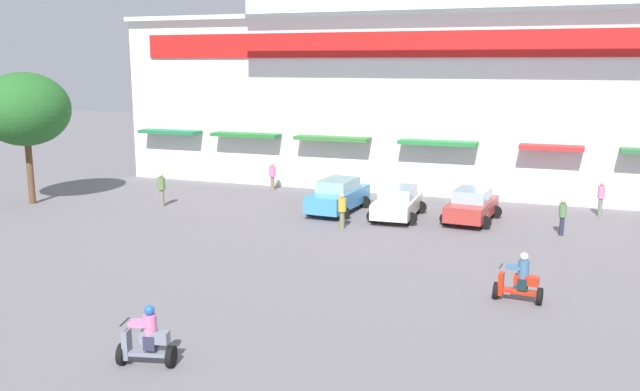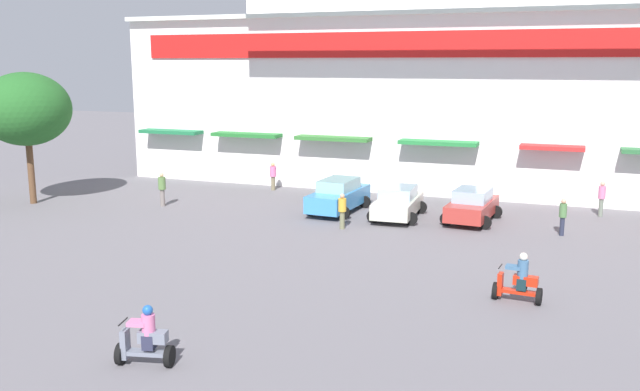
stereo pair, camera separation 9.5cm
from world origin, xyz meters
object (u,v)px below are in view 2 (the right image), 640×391
at_px(pedestrian_1, 162,187).
at_px(pedestrian_2, 602,196).
at_px(parked_car_2, 472,205).
at_px(pedestrian_0, 342,209).
at_px(plaza_tree_0, 26,109).
at_px(parked_car_1, 398,202).
at_px(parked_car_0, 339,196).
at_px(pedestrian_4, 563,215).
at_px(pedestrian_3, 273,175).
at_px(scooter_rider_1, 519,282).
at_px(scooter_rider_2, 145,340).

xyz_separation_m(pedestrian_1, pedestrian_2, (20.54, 5.26, 0.00)).
height_order(parked_car_2, pedestrian_0, pedestrian_0).
bearing_deg(parked_car_2, plaza_tree_0, -170.12).
relative_size(plaza_tree_0, parked_car_1, 1.59).
relative_size(pedestrian_0, pedestrian_1, 0.92).
bearing_deg(parked_car_0, plaza_tree_0, -166.72).
height_order(parked_car_2, pedestrian_4, pedestrian_4).
xyz_separation_m(pedestrian_0, pedestrian_2, (10.55, 6.58, 0.07)).
relative_size(parked_car_1, pedestrian_3, 2.65).
distance_m(parked_car_1, scooter_rider_1, 11.54).
relative_size(parked_car_1, scooter_rider_1, 2.70).
bearing_deg(parked_car_0, parked_car_1, -5.31).
relative_size(parked_car_0, pedestrian_0, 2.90).
bearing_deg(pedestrian_4, scooter_rider_2, -118.23).
distance_m(plaza_tree_0, pedestrian_2, 28.30).
xyz_separation_m(pedestrian_0, pedestrian_4, (8.95, 2.15, 0.01)).
bearing_deg(scooter_rider_2, plaza_tree_0, 139.72).
distance_m(plaza_tree_0, pedestrian_4, 25.97).
height_order(plaza_tree_0, parked_car_2, plaza_tree_0).
xyz_separation_m(parked_car_1, parked_car_2, (3.33, 0.43, 0.01)).
distance_m(scooter_rider_1, pedestrian_4, 9.03).
distance_m(pedestrian_1, pedestrian_3, 6.84).
bearing_deg(scooter_rider_1, pedestrian_2, 78.94).
bearing_deg(pedestrian_1, parked_car_2, 7.67).
bearing_deg(scooter_rider_2, parked_car_0, 94.17).
xyz_separation_m(parked_car_2, scooter_rider_1, (2.88, -10.16, -0.12)).
xyz_separation_m(parked_car_1, pedestrian_4, (7.22, -0.76, 0.16)).
distance_m(parked_car_2, pedestrian_4, 4.07).
distance_m(parked_car_1, pedestrian_2, 9.56).
xyz_separation_m(parked_car_0, scooter_rider_2, (1.29, -17.69, -0.17)).
bearing_deg(pedestrian_1, scooter_rider_1, -24.40).
relative_size(parked_car_1, scooter_rider_2, 2.76).
distance_m(parked_car_1, scooter_rider_2, 17.49).
relative_size(parked_car_1, pedestrian_1, 2.47).
distance_m(parked_car_2, pedestrian_2, 6.38).
height_order(parked_car_2, pedestrian_3, pedestrian_3).
bearing_deg(plaza_tree_0, pedestrian_2, 14.46).
distance_m(parked_car_1, pedestrian_3, 9.41).
bearing_deg(pedestrian_4, parked_car_1, 174.01).
distance_m(plaza_tree_0, pedestrian_3, 13.20).
height_order(parked_car_0, pedestrian_2, pedestrian_2).
distance_m(parked_car_2, scooter_rider_2, 18.54).
distance_m(plaza_tree_0, parked_car_1, 19.06).
bearing_deg(pedestrian_3, parked_car_1, -27.57).
relative_size(scooter_rider_1, pedestrian_3, 0.98).
xyz_separation_m(scooter_rider_2, pedestrian_4, (8.94, 16.65, 0.26)).
relative_size(pedestrian_0, pedestrian_2, 0.94).
relative_size(scooter_rider_2, pedestrian_4, 0.97).
relative_size(plaza_tree_0, pedestrian_3, 4.20).
height_order(plaza_tree_0, pedestrian_4, plaza_tree_0).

